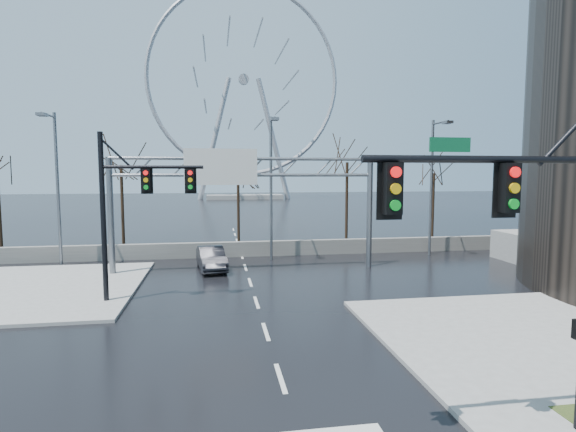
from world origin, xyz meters
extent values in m
plane|color=black|center=(0.00, 0.00, 0.00)|extent=(260.00, 260.00, 0.00)
cube|color=gray|center=(10.00, 2.00, 0.07)|extent=(12.00, 10.00, 0.15)
cube|color=gray|center=(-11.00, 12.00, 0.07)|extent=(10.00, 12.00, 0.15)
cube|color=slate|center=(0.00, 20.00, 0.55)|extent=(52.00, 0.50, 1.10)
cylinder|color=black|center=(3.80, -4.00, 6.40)|extent=(5.40, 0.16, 0.16)
cube|color=black|center=(4.30, -4.15, 5.80)|extent=(0.35, 0.28, 1.05)
cube|color=black|center=(1.70, -4.15, 5.80)|extent=(0.35, 0.28, 1.05)
cylinder|color=black|center=(-7.00, 9.00, 4.00)|extent=(0.24, 0.24, 8.00)
cylinder|color=black|center=(-4.70, 9.00, 6.40)|extent=(4.60, 0.16, 0.16)
cube|color=black|center=(-5.00, 8.85, 5.80)|extent=(0.35, 0.28, 1.05)
cube|color=black|center=(-3.00, 8.85, 5.80)|extent=(0.35, 0.28, 1.05)
cylinder|color=slate|center=(-8.00, 15.00, 3.50)|extent=(0.36, 0.36, 7.00)
cylinder|color=slate|center=(8.00, 15.00, 3.50)|extent=(0.36, 0.36, 7.00)
cylinder|color=slate|center=(0.00, 15.00, 7.00)|extent=(16.00, 0.20, 0.20)
cylinder|color=slate|center=(0.00, 15.00, 6.00)|extent=(16.00, 0.20, 0.20)
cube|color=#0B562E|center=(-1.50, 14.85, 6.50)|extent=(4.20, 0.10, 2.00)
cube|color=silver|center=(-1.50, 14.79, 6.50)|extent=(4.40, 0.02, 2.20)
cylinder|color=slate|center=(-12.00, 18.50, 5.00)|extent=(0.20, 0.20, 10.00)
cylinder|color=slate|center=(-12.00, 17.40, 9.70)|extent=(0.12, 2.20, 0.12)
cube|color=slate|center=(-12.00, 16.40, 9.60)|extent=(0.50, 0.70, 0.18)
cylinder|color=slate|center=(2.00, 18.50, 5.00)|extent=(0.20, 0.20, 10.00)
cylinder|color=slate|center=(2.00, 17.40, 9.70)|extent=(0.12, 2.20, 0.12)
cube|color=slate|center=(2.00, 16.40, 9.60)|extent=(0.50, 0.70, 0.18)
cylinder|color=slate|center=(14.00, 18.50, 5.00)|extent=(0.20, 0.20, 10.00)
cylinder|color=slate|center=(14.00, 17.40, 9.70)|extent=(0.12, 2.20, 0.12)
cube|color=slate|center=(14.00, 16.40, 9.60)|extent=(0.50, 0.70, 0.18)
cylinder|color=black|center=(-9.00, 23.50, 3.38)|extent=(0.24, 0.24, 6.75)
cylinder|color=black|center=(0.00, 24.50, 2.93)|extent=(0.24, 0.24, 5.85)
cylinder|color=black|center=(9.00, 23.50, 3.51)|extent=(0.24, 0.24, 7.02)
cylinder|color=black|center=(17.00, 24.00, 3.06)|extent=(0.24, 0.24, 6.12)
cube|color=gray|center=(5.00, 95.00, 0.50)|extent=(18.00, 6.00, 1.00)
torus|color=#B2B2B7|center=(5.00, 95.00, 28.00)|extent=(45.00, 1.00, 45.00)
cylinder|color=#B2B2B7|center=(5.00, 95.00, 28.00)|extent=(2.40, 1.50, 2.40)
cylinder|color=#B2B2B7|center=(-2.00, 95.00, 14.00)|extent=(8.28, 1.20, 28.82)
cylinder|color=#B2B2B7|center=(12.00, 95.00, 14.00)|extent=(8.28, 1.20, 28.82)
imported|color=black|center=(-2.17, 15.71, 0.73)|extent=(2.13, 4.59, 1.46)
camera|label=1|loc=(-1.83, -12.77, 6.11)|focal=28.00mm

